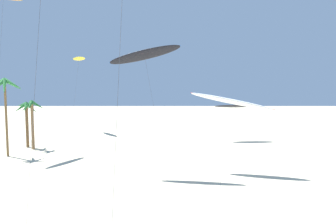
{
  "coord_description": "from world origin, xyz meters",
  "views": [
    {
      "loc": [
        -1.52,
        2.56,
        9.15
      ],
      "look_at": [
        -1.52,
        22.26,
        7.53
      ],
      "focal_mm": 31.32,
      "sensor_mm": 36.0,
      "label": 1
    }
  ],
  "objects_px": {
    "palm_tree_0": "(26,112)",
    "flying_kite_1": "(235,106)",
    "palm_tree_1": "(5,90)",
    "flying_kite_0": "(145,55)",
    "palm_tree_2": "(32,111)",
    "flying_kite_2": "(231,101)",
    "flying_kite_4": "(79,59)"
  },
  "relations": [
    {
      "from": "palm_tree_0",
      "to": "flying_kite_1",
      "type": "height_order",
      "value": "palm_tree_0"
    },
    {
      "from": "palm_tree_1",
      "to": "flying_kite_0",
      "type": "xyz_separation_m",
      "value": [
        18.97,
        -7.67,
        3.72
      ]
    },
    {
      "from": "flying_kite_0",
      "to": "palm_tree_1",
      "type": "bearing_deg",
      "value": 157.98
    },
    {
      "from": "flying_kite_0",
      "to": "flying_kite_1",
      "type": "bearing_deg",
      "value": 54.22
    },
    {
      "from": "palm_tree_2",
      "to": "flying_kite_2",
      "type": "xyz_separation_m",
      "value": [
        26.94,
        -11.77,
        1.94
      ]
    },
    {
      "from": "palm_tree_1",
      "to": "palm_tree_2",
      "type": "height_order",
      "value": "palm_tree_1"
    },
    {
      "from": "palm_tree_1",
      "to": "palm_tree_2",
      "type": "bearing_deg",
      "value": 74.43
    },
    {
      "from": "flying_kite_2",
      "to": "palm_tree_1",
      "type": "bearing_deg",
      "value": 165.79
    },
    {
      "from": "flying_kite_0",
      "to": "flying_kite_4",
      "type": "height_order",
      "value": "flying_kite_4"
    },
    {
      "from": "palm_tree_1",
      "to": "flying_kite_1",
      "type": "height_order",
      "value": "palm_tree_1"
    },
    {
      "from": "palm_tree_2",
      "to": "flying_kite_4",
      "type": "xyz_separation_m",
      "value": [
        1.73,
        17.79,
        9.38
      ]
    },
    {
      "from": "flying_kite_1",
      "to": "palm_tree_0",
      "type": "bearing_deg",
      "value": -169.93
    },
    {
      "from": "flying_kite_4",
      "to": "flying_kite_0",
      "type": "bearing_deg",
      "value": -62.07
    },
    {
      "from": "palm_tree_0",
      "to": "flying_kite_2",
      "type": "bearing_deg",
      "value": -24.75
    },
    {
      "from": "palm_tree_1",
      "to": "flying_kite_2",
      "type": "bearing_deg",
      "value": -14.21
    },
    {
      "from": "palm_tree_2",
      "to": "flying_kite_1",
      "type": "height_order",
      "value": "palm_tree_2"
    },
    {
      "from": "palm_tree_1",
      "to": "flying_kite_4",
      "type": "xyz_separation_m",
      "value": [
        3.02,
        22.41,
        6.26
      ]
    },
    {
      "from": "palm_tree_1",
      "to": "flying_kite_1",
      "type": "xyz_separation_m",
      "value": [
        33.08,
        11.92,
        -2.88
      ]
    },
    {
      "from": "palm_tree_0",
      "to": "palm_tree_2",
      "type": "xyz_separation_m",
      "value": [
        1.57,
        -1.38,
        0.34
      ]
    },
    {
      "from": "flying_kite_2",
      "to": "flying_kite_4",
      "type": "bearing_deg",
      "value": 130.46
    },
    {
      "from": "flying_kite_2",
      "to": "flying_kite_4",
      "type": "height_order",
      "value": "flying_kite_4"
    },
    {
      "from": "palm_tree_1",
      "to": "palm_tree_2",
      "type": "xyz_separation_m",
      "value": [
        1.29,
        4.62,
        -3.12
      ]
    },
    {
      "from": "palm_tree_1",
      "to": "palm_tree_2",
      "type": "relative_size",
      "value": 1.43
    },
    {
      "from": "flying_kite_0",
      "to": "flying_kite_4",
      "type": "xyz_separation_m",
      "value": [
        -15.94,
        30.08,
        2.55
      ]
    },
    {
      "from": "palm_tree_2",
      "to": "flying_kite_1",
      "type": "distance_m",
      "value": 32.63
    },
    {
      "from": "flying_kite_1",
      "to": "flying_kite_4",
      "type": "xyz_separation_m",
      "value": [
        -30.06,
        10.49,
        9.15
      ]
    },
    {
      "from": "flying_kite_2",
      "to": "flying_kite_4",
      "type": "distance_m",
      "value": 39.56
    },
    {
      "from": "palm_tree_2",
      "to": "flying_kite_0",
      "type": "bearing_deg",
      "value": -34.81
    },
    {
      "from": "palm_tree_2",
      "to": "palm_tree_0",
      "type": "bearing_deg",
      "value": 138.83
    },
    {
      "from": "flying_kite_0",
      "to": "flying_kite_1",
      "type": "relative_size",
      "value": 1.51
    },
    {
      "from": "palm_tree_2",
      "to": "flying_kite_2",
      "type": "height_order",
      "value": "flying_kite_2"
    },
    {
      "from": "palm_tree_0",
      "to": "flying_kite_1",
      "type": "bearing_deg",
      "value": 10.07
    }
  ]
}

